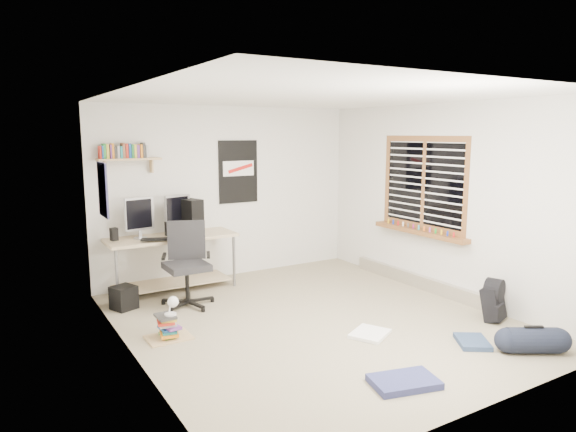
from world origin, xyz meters
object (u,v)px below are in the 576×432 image
backpack (493,304)px  book_stack (168,324)px  office_chair (187,267)px  duffel_bag (533,339)px  desk (171,263)px

backpack → book_stack: size_ratio=0.88×
office_chair → backpack: size_ratio=2.76×
backpack → duffel_bag: backpack is taller
duffel_bag → book_stack: 3.64m
office_chair → book_stack: 1.07m
desk → book_stack: desk is taller
desk → duffel_bag: bearing=-67.4°
desk → office_chair: office_chair is taller
office_chair → duffel_bag: (2.38, -3.05, -0.35)m
office_chair → backpack: office_chair is taller
office_chair → duffel_bag: office_chair is taller
backpack → duffel_bag: size_ratio=0.76×
desk → book_stack: (-0.59, -1.64, -0.21)m
book_stack → backpack: bearing=-23.0°
office_chair → duffel_bag: 3.89m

